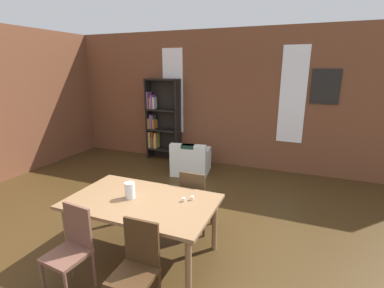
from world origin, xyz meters
name	(u,v)px	position (x,y,z in m)	size (l,w,h in m)	color
ground_plane	(157,244)	(0.00, 0.00, 0.00)	(10.75, 10.75, 0.00)	#3F2C14
back_wall_brick	(229,100)	(0.00, 3.65, 1.61)	(9.27, 0.12, 3.23)	brown
window_pane_0	(173,91)	(-1.45, 3.58, 1.78)	(0.55, 0.02, 2.10)	white
window_pane_1	(293,95)	(1.45, 3.58, 1.78)	(0.55, 0.02, 2.10)	white
dining_table	(142,206)	(-0.06, -0.25, 0.70)	(1.83, 1.09, 0.78)	olive
vase_on_table	(130,190)	(-0.22, -0.25, 0.88)	(0.13, 0.13, 0.21)	silver
tealight_candle_0	(184,200)	(0.44, -0.09, 0.80)	(0.04, 0.04, 0.05)	silver
tealight_candle_1	(192,198)	(0.53, -0.02, 0.80)	(0.04, 0.04, 0.05)	silver
dining_chair_near_left	(72,247)	(-0.46, -1.03, 0.51)	(0.44, 0.44, 0.95)	brown
dining_chair_far_right	(195,199)	(0.36, 0.52, 0.51)	(0.40, 0.40, 0.95)	#43301D
dining_chair_near_right	(137,266)	(0.35, -1.03, 0.51)	(0.41, 0.41, 0.95)	#3F2714
bookshelf_tall	(161,120)	(-1.73, 3.41, 1.03)	(0.89, 0.30, 2.09)	black
armchair_white	(191,161)	(-0.59, 2.70, 0.28)	(0.91, 0.91, 0.75)	silver
framed_picture	(325,87)	(2.07, 3.58, 1.98)	(0.56, 0.03, 0.72)	black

